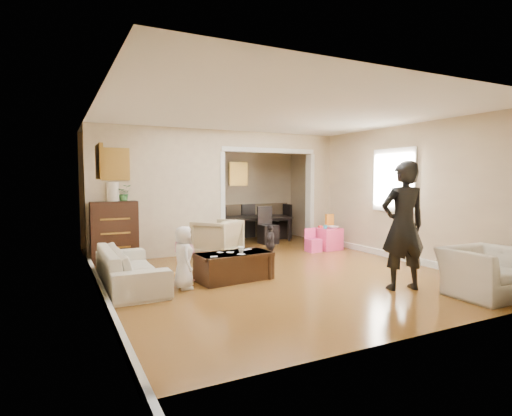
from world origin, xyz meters
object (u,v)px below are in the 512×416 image
play_table (328,239)px  child_toddler (270,244)px  armchair_front (485,272)px  table_lamp (113,192)px  cyan_cup (325,227)px  dining_table (256,228)px  armchair_back (217,238)px  dresser (114,232)px  child_kneel_b (185,254)px  coffee_table (234,266)px  adult_person (403,226)px  coffee_cup (241,250)px  sofa (130,267)px  child_kneel_a (184,258)px

play_table → child_toddler: (-1.91, -0.83, 0.13)m
armchair_front → table_lamp: 6.26m
cyan_cup → play_table: bearing=26.6°
cyan_cup → dining_table: 2.13m
armchair_back → dining_table: 2.35m
dresser → child_kneel_b: (0.79, -1.95, -0.15)m
armchair_front → cyan_cup: (0.19, 3.84, 0.19)m
coffee_table → table_lamp: bearing=123.5°
table_lamp → coffee_table: bearing=-56.5°
play_table → cyan_cup: 0.30m
play_table → adult_person: size_ratio=0.27×
armchair_front → coffee_cup: armchair_front is taller
armchair_back → adult_person: bearing=76.2°
dresser → play_table: (4.45, -0.67, -0.34)m
dresser → adult_person: (3.42, -3.82, 0.34)m
child_toddler → armchair_back: bearing=-108.6°
table_lamp → dining_table: 3.99m
coffee_table → child_kneel_b: bearing=156.8°
adult_person → child_toddler: size_ratio=2.45×
armchair_front → child_kneel_b: (-3.37, 2.61, 0.10)m
sofa → adult_person: adult_person is taller
armchair_back → adult_person: 3.81m
armchair_front → play_table: size_ratio=2.00×
dresser → armchair_front: bearing=-47.7°
coffee_cup → cyan_cup: cyan_cup is taller
coffee_table → cyan_cup: size_ratio=14.27×
coffee_cup → play_table: 3.30m
armchair_front → coffee_cup: 3.43m
armchair_back → adult_person: adult_person is taller
sofa → child_kneel_a: (0.66, -0.48, 0.17)m
armchair_front → adult_person: 1.21m
child_kneel_a → child_kneel_b: 0.48m
adult_person → coffee_cup: bearing=-25.4°
armchair_front → armchair_back: bearing=118.9°
coffee_table → armchair_front: bearing=-40.9°
sofa → armchair_front: 4.95m
coffee_table → child_kneel_b: 0.79m
play_table → adult_person: (-1.03, -3.15, 0.68)m
armchair_front → adult_person: bearing=136.3°
sofa → armchair_front: bearing=-122.7°
dresser → child_kneel_b: dresser is taller
armchair_back → armchair_front: 4.76m
coffee_cup → child_toddler: 1.25m
coffee_table → child_toddler: 1.30m
child_toddler → sofa: bearing=-36.7°
coffee_table → child_kneel_a: bearing=-170.0°
play_table → child_kneel_a: child_kneel_a is taller
coffee_table → dining_table: size_ratio=0.66×
armchair_front → cyan_cup: 3.85m
table_lamp → armchair_front: bearing=-47.7°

